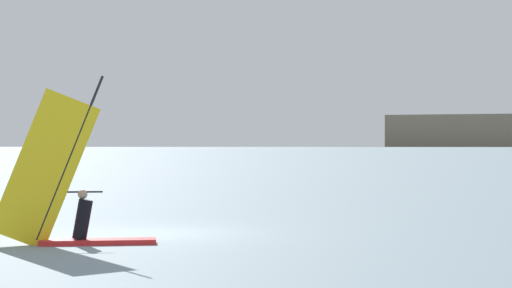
{
  "coord_description": "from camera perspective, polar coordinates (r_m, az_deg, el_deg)",
  "views": [
    {
      "loc": [
        5.87,
        -22.25,
        2.27
      ],
      "look_at": [
        2.07,
        3.77,
        2.29
      ],
      "focal_mm": 62.96,
      "sensor_mm": 36.0,
      "label": 1
    }
  ],
  "objects": [
    {
      "name": "windsurfer",
      "position": [
        20.78,
        -11.58,
        -3.8
      ],
      "size": [
        3.68,
        1.33,
        3.96
      ],
      "rotation": [
        0.0,
        0.0,
        0.27
      ],
      "color": "red",
      "rests_on": "ground_plane"
    },
    {
      "name": "ground_plane",
      "position": [
        23.12,
        -6.48,
        -5.68
      ],
      "size": [
        4000.0,
        4000.0,
        0.0
      ],
      "primitive_type": "plane",
      "color": "gray"
    }
  ]
}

